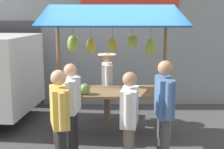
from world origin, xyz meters
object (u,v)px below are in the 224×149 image
at_px(shopper_with_shopping_bag, 164,107).
at_px(shopper_in_grey_tee, 71,105).
at_px(vendor_with_sunhat, 107,82).
at_px(shopper_with_ponytail, 129,117).
at_px(market_stall, 111,55).
at_px(shopper_in_striped_shirt, 60,117).

bearing_deg(shopper_with_shopping_bag, shopper_in_grey_tee, 74.69).
bearing_deg(vendor_with_sunhat, shopper_in_grey_tee, -20.25).
bearing_deg(shopper_with_shopping_bag, shopper_with_ponytail, 108.98).
relative_size(shopper_with_shopping_bag, shopper_in_grey_tee, 1.07).
relative_size(market_stall, vendor_with_sunhat, 1.65).
xyz_separation_m(vendor_with_sunhat, shopper_in_grey_tee, (0.56, 1.69, 0.01)).
height_order(shopper_in_striped_shirt, shopper_in_grey_tee, shopper_in_striped_shirt).
bearing_deg(shopper_in_grey_tee, shopper_in_striped_shirt, -179.04).
xyz_separation_m(market_stall, shopper_with_shopping_bag, (-0.78, 1.35, -0.60)).
relative_size(market_stall, shopper_with_ponytail, 1.65).
xyz_separation_m(shopper_in_striped_shirt, shopper_with_shopping_bag, (-1.50, -0.31, 0.06)).
distance_m(shopper_with_ponytail, shopper_with_shopping_bag, 0.57).
distance_m(vendor_with_sunhat, shopper_in_striped_shirt, 2.46).
xyz_separation_m(vendor_with_sunhat, shopper_with_shopping_bag, (-0.86, 2.06, 0.08)).
xyz_separation_m(market_stall, shopper_with_ponytail, (-0.25, 1.54, -0.69)).
bearing_deg(shopper_in_grey_tee, vendor_with_sunhat, -10.95).
height_order(vendor_with_sunhat, shopper_with_shopping_bag, shopper_with_shopping_bag).
distance_m(shopper_in_striped_shirt, shopper_with_ponytail, 0.98).
distance_m(shopper_in_striped_shirt, shopper_with_shopping_bag, 1.54).
height_order(shopper_with_shopping_bag, shopper_in_grey_tee, shopper_with_shopping_bag).
bearing_deg(shopper_with_shopping_bag, vendor_with_sunhat, 22.03).
distance_m(shopper_with_shopping_bag, shopper_in_grey_tee, 1.47).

